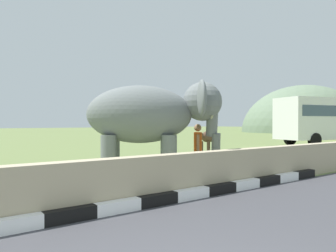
{
  "coord_description": "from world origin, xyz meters",
  "views": [
    {
      "loc": [
        -1.73,
        -1.64,
        1.69
      ],
      "look_at": [
        3.72,
        5.78,
        1.6
      ],
      "focal_mm": 33.88,
      "sensor_mm": 36.0,
      "label": 1
    }
  ],
  "objects_px": {
    "bus_white": "(330,118)",
    "cow_near": "(208,137)",
    "elephant": "(152,116)",
    "person_handler": "(198,147)"
  },
  "relations": [
    {
      "from": "bus_white",
      "to": "cow_near",
      "type": "relative_size",
      "value": 4.82
    },
    {
      "from": "elephant",
      "to": "bus_white",
      "type": "bearing_deg",
      "value": 12.55
    },
    {
      "from": "person_handler",
      "to": "cow_near",
      "type": "xyz_separation_m",
      "value": [
        6.1,
        5.95,
        -0.06
      ]
    },
    {
      "from": "elephant",
      "to": "person_handler",
      "type": "distance_m",
      "value": 1.77
    },
    {
      "from": "person_handler",
      "to": "cow_near",
      "type": "relative_size",
      "value": 0.87
    },
    {
      "from": "elephant",
      "to": "bus_white",
      "type": "height_order",
      "value": "bus_white"
    },
    {
      "from": "cow_near",
      "to": "elephant",
      "type": "bearing_deg",
      "value": -143.74
    },
    {
      "from": "person_handler",
      "to": "bus_white",
      "type": "relative_size",
      "value": 0.18
    },
    {
      "from": "elephant",
      "to": "bus_white",
      "type": "distance_m",
      "value": 19.45
    },
    {
      "from": "person_handler",
      "to": "cow_near",
      "type": "bearing_deg",
      "value": 44.29
    }
  ]
}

